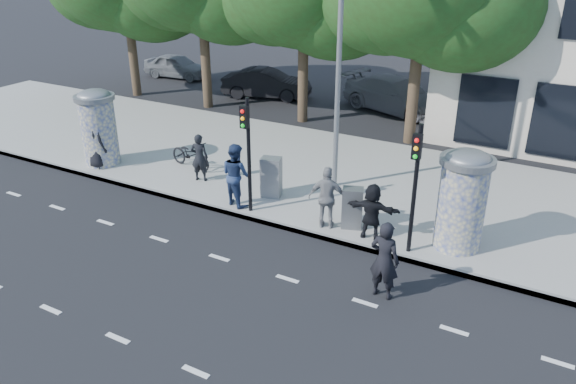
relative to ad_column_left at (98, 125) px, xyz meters
The scene contains 22 objects.
ground 8.63m from the ad_column_left, 32.01° to the right, with size 120.00×120.00×0.00m, color black.
sidewalk 7.94m from the ad_column_left, 22.62° to the left, with size 40.00×8.00×0.15m, color gray.
curb 7.41m from the ad_column_left, ahead, with size 40.00×0.10×0.16m, color slate.
lane_dash_near 9.95m from the ad_column_left, 42.94° to the right, with size 32.00×0.12×0.01m, color silver.
lane_dash_far 7.99m from the ad_column_left, 23.29° to the right, with size 32.00×0.12×0.01m, color silver.
ad_column_left is the anchor object (origin of this frame).
ad_column_right 12.40m from the ad_column_left, ahead, with size 1.36×1.36×2.65m.
traffic_pole_near 6.67m from the ad_column_left, ahead, with size 0.22×0.31×3.40m.
traffic_pole_far 11.44m from the ad_column_left, ahead, with size 0.22×0.31×3.40m.
street_lamp 8.90m from the ad_column_left, 14.94° to the left, with size 0.25×0.93×8.00m.
ped_a 0.56m from the ad_column_left, 70.29° to the right, with size 0.93×0.61×1.91m, color black.
ped_b 4.03m from the ad_column_left, ahead, with size 0.58×0.38×1.59m, color black.
ped_c 6.03m from the ad_column_left, ahead, with size 0.93×0.72×1.91m, color navy.
ped_e 9.03m from the ad_column_left, ahead, with size 1.05×0.59×1.78m, color gray.
ped_f 10.31m from the ad_column_left, ahead, with size 1.44×0.52×1.55m, color black.
man_road 11.74m from the ad_column_left, 13.02° to the right, with size 0.69×0.45×1.90m, color black.
bicycle 3.35m from the ad_column_left, 21.52° to the left, with size 1.79×0.62×0.94m, color black.
cabinet_left 6.69m from the ad_column_left, ahead, with size 0.60×0.44×1.26m, color gray.
cabinet_right 9.64m from the ad_column_left, ahead, with size 0.56×0.41×1.17m, color slate.
car_left 13.69m from the ad_column_left, 118.06° to the left, with size 3.89×1.57×1.33m, color slate.
car_mid 10.81m from the ad_column_left, 88.35° to the left, with size 4.37×1.53×1.44m, color black.
car_right 13.48m from the ad_column_left, 59.62° to the left, with size 5.35×2.17×1.55m, color slate.
Camera 1 is at (7.52, -8.56, 7.57)m, focal length 35.00 mm.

